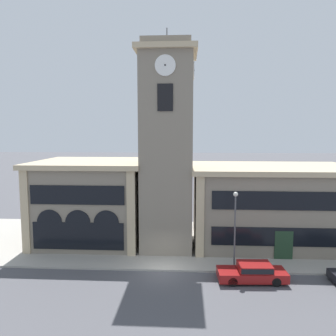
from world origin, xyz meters
TOP-DOWN VIEW (x-y plane):
  - ground_plane at (0.00, 0.00)m, footprint 300.00×300.00m
  - sidewalk_kerb at (0.00, 6.92)m, footprint 42.45×13.84m
  - clock_tower at (0.00, 5.08)m, footprint 5.24×5.24m
  - town_hall_left_wing at (-7.55, 7.29)m, footprint 10.66×9.72m
  - town_hall_right_wing at (9.90, 7.30)m, footprint 15.35×9.72m
  - parked_car_near at (6.58, -1.24)m, footprint 4.97×2.10m
  - street_lamp at (5.48, 0.41)m, footprint 0.36×0.36m

SIDE VIEW (x-z plane):
  - ground_plane at x=0.00m, z-range 0.00..0.00m
  - sidewalk_kerb at x=0.00m, z-range 0.00..0.15m
  - parked_car_near at x=6.58m, z-range 0.04..1.35m
  - town_hall_right_wing at x=9.90m, z-range 0.02..7.55m
  - town_hall_left_wing at x=-7.55m, z-range 0.03..7.96m
  - street_lamp at x=5.48m, z-range 1.07..7.16m
  - clock_tower at x=0.00m, z-range -0.56..19.10m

